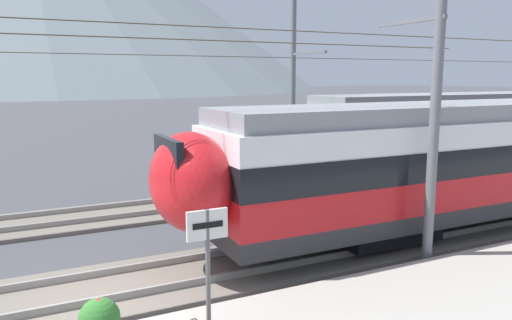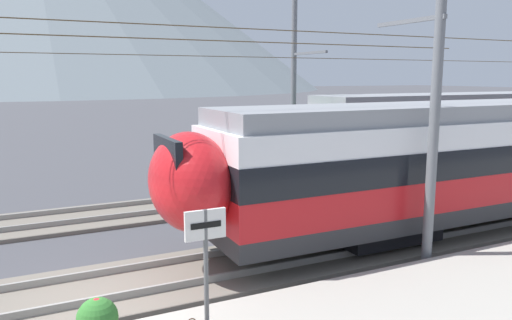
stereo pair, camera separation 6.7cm
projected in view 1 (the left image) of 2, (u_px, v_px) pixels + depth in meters
ground_plane at (89, 320)px, 9.51m from camera, size 400.00×400.00×0.00m
track_near at (82, 295)px, 10.44m from camera, size 120.00×3.00×0.28m
track_far at (58, 221)px, 15.75m from camera, size 120.00×3.00×0.28m
catenary_mast_mid at (431, 101)px, 11.52m from camera, size 43.24×2.26×7.73m
catenary_mast_far_side at (295, 86)px, 21.28m from camera, size 43.24×2.64×8.15m
platform_sign at (207, 243)px, 8.12m from camera, size 0.70×0.08×2.11m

